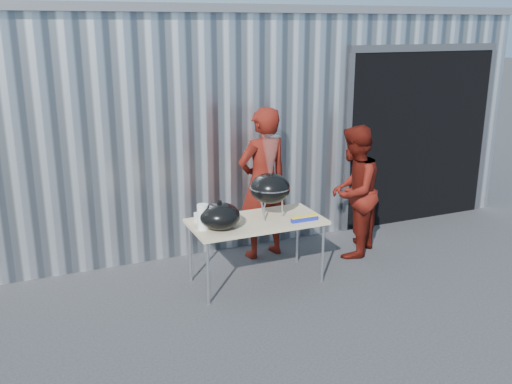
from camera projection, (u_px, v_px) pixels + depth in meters
name	position (u px, v px, depth m)	size (l,w,h in m)	color
ground	(261.00, 308.00, 5.98)	(80.00, 80.00, 0.00)	#2B2B2D
building	(203.00, 104.00, 9.94)	(8.20, 6.20, 3.10)	silver
folding_table	(256.00, 223.00, 6.42)	(1.50, 0.75, 0.75)	tan
kettle_grill	(270.00, 182.00, 6.39)	(0.46, 0.46, 0.94)	black
grill_lid	(220.00, 216.00, 6.10)	(0.44, 0.44, 0.32)	black
paper_towels	(203.00, 217.00, 6.07)	(0.12, 0.12, 0.28)	white
white_tub	(205.00, 217.00, 6.34)	(0.20, 0.15, 0.10)	white
foil_box	(304.00, 219.00, 6.36)	(0.32, 0.06, 0.06)	#172198
person_cook	(263.00, 183.00, 7.10)	(0.70, 0.46, 1.92)	#51110A
person_bystander	(353.00, 192.00, 7.18)	(0.82, 0.64, 1.68)	#51110A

